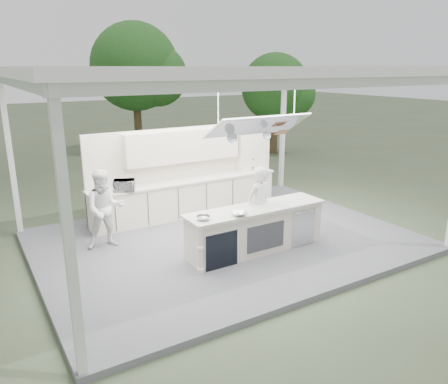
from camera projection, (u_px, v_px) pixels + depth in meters
ground at (225, 243)px, 9.91m from camera, size 90.00×90.00×0.00m
stage_deck at (225, 241)px, 9.89m from camera, size 8.00×6.00×0.12m
tent at (226, 74)px, 8.87m from camera, size 8.20×6.20×3.86m
demo_island at (255, 229)px, 9.09m from camera, size 3.10×0.79×0.95m
back_counter at (187, 197)px, 11.30m from camera, size 5.08×0.72×0.95m
back_wall_unit at (197, 157)px, 11.43m from camera, size 5.05×0.48×2.25m
tree_cluster at (90, 82)px, 16.94m from camera, size 19.55×9.40×5.85m
head_chef at (259, 207)px, 9.27m from camera, size 0.69×0.51×1.74m
sous_chef at (105, 209)px, 9.19m from camera, size 0.92×0.78×1.70m
toaster_oven at (124, 185)px, 10.12m from camera, size 0.57×0.49×0.27m
bowl_large at (239, 214)px, 8.47m from camera, size 0.32×0.32×0.07m
bowl_small at (203, 218)px, 8.23m from camera, size 0.31×0.31×0.08m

